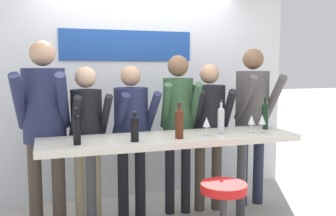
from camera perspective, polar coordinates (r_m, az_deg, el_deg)
name	(u,v)px	position (r m, az deg, el deg)	size (l,w,h in m)	color
back_wall	(138,86)	(4.63, -4.64, 3.41)	(3.98, 0.12, 2.72)	silver
tasting_table	(171,151)	(3.48, 0.47, -6.64)	(2.38, 0.61, 0.96)	silver
bar_stool	(223,212)	(3.10, 8.44, -15.37)	(0.38, 0.38, 0.68)	#333338
person_far_left	(44,115)	(3.72, -18.32, -1.05)	(0.53, 0.63, 1.84)	#473D33
person_left	(87,128)	(3.75, -12.23, -2.94)	(0.40, 0.52, 1.60)	gray
person_center_left	(132,125)	(3.89, -5.58, -2.62)	(0.47, 0.56, 1.61)	black
person_center	(178,116)	(3.99, 1.55, -1.17)	(0.44, 0.56, 1.72)	black
person_center_right	(209,121)	(4.11, 6.27, -1.98)	(0.47, 0.56, 1.63)	#473D33
person_right	(252,109)	(4.36, 12.73, -0.16)	(0.45, 0.56, 1.80)	#23283D
wine_bottle_0	(179,122)	(3.31, 1.74, -2.17)	(0.07, 0.07, 0.32)	#4C1E0F
wine_bottle_1	(265,115)	(3.94, 14.56, -1.02)	(0.07, 0.07, 0.32)	black
wine_bottle_2	(221,119)	(3.54, 8.08, -1.71)	(0.06, 0.06, 0.32)	#B7BCC1
wine_bottle_3	(135,128)	(3.19, -5.09, -3.00)	(0.07, 0.07, 0.26)	black
wine_bottle_4	(77,128)	(3.13, -13.72, -3.00)	(0.06, 0.06, 0.30)	black
wine_glass_0	(251,120)	(3.65, 12.61, -1.86)	(0.07, 0.07, 0.18)	silver
wine_glass_1	(262,120)	(3.69, 14.16, -1.81)	(0.07, 0.07, 0.18)	silver
wine_glass_2	(206,123)	(3.43, 5.89, -2.25)	(0.07, 0.07, 0.18)	silver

